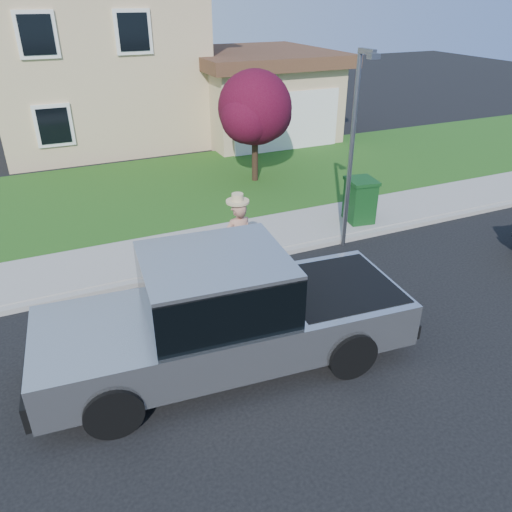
{
  "coord_description": "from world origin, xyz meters",
  "views": [
    {
      "loc": [
        -2.91,
        -6.99,
        5.86
      ],
      "look_at": [
        0.67,
        1.03,
        1.2
      ],
      "focal_mm": 35.0,
      "sensor_mm": 36.0,
      "label": 1
    }
  ],
  "objects_px": {
    "pickup_truck": "(225,315)",
    "ornamental_tree": "(256,111)",
    "trash_bin": "(360,200)",
    "street_lamp": "(353,142)",
    "woman": "(238,240)"
  },
  "relations": [
    {
      "from": "pickup_truck",
      "to": "ornamental_tree",
      "type": "relative_size",
      "value": 1.82
    },
    {
      "from": "pickup_truck",
      "to": "trash_bin",
      "type": "height_order",
      "value": "pickup_truck"
    },
    {
      "from": "street_lamp",
      "to": "ornamental_tree",
      "type": "bearing_deg",
      "value": 89.71
    },
    {
      "from": "ornamental_tree",
      "to": "trash_bin",
      "type": "bearing_deg",
      "value": -75.23
    },
    {
      "from": "woman",
      "to": "trash_bin",
      "type": "relative_size",
      "value": 1.71
    },
    {
      "from": "woman",
      "to": "ornamental_tree",
      "type": "distance_m",
      "value": 6.71
    },
    {
      "from": "pickup_truck",
      "to": "street_lamp",
      "type": "xyz_separation_m",
      "value": [
        4.47,
        3.05,
        1.74
      ]
    },
    {
      "from": "pickup_truck",
      "to": "trash_bin",
      "type": "distance_m",
      "value": 6.81
    },
    {
      "from": "pickup_truck",
      "to": "ornamental_tree",
      "type": "xyz_separation_m",
      "value": [
        4.35,
        8.44,
        1.44
      ]
    },
    {
      "from": "street_lamp",
      "to": "pickup_truck",
      "type": "bearing_deg",
      "value": -147.24
    },
    {
      "from": "trash_bin",
      "to": "ornamental_tree",
      "type": "bearing_deg",
      "value": 113.28
    },
    {
      "from": "woman",
      "to": "ornamental_tree",
      "type": "height_order",
      "value": "ornamental_tree"
    },
    {
      "from": "pickup_truck",
      "to": "trash_bin",
      "type": "xyz_separation_m",
      "value": [
        5.52,
        3.99,
        -0.23
      ]
    },
    {
      "from": "pickup_truck",
      "to": "woman",
      "type": "relative_size",
      "value": 3.2
    },
    {
      "from": "ornamental_tree",
      "to": "street_lamp",
      "type": "distance_m",
      "value": 5.39
    }
  ]
}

